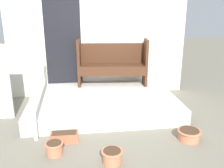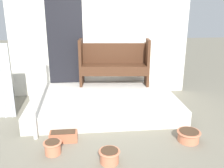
# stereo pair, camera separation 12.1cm
# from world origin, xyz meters

# --- Properties ---
(ground_plane) EXTENTS (24.00, 24.00, 0.00)m
(ground_plane) POSITION_xyz_m (0.00, 0.00, 0.00)
(ground_plane) COLOR #706B5B
(porch_slab) EXTENTS (2.89, 1.97, 0.29)m
(porch_slab) POSITION_xyz_m (0.08, 0.98, 0.15)
(porch_slab) COLOR beige
(porch_slab) RESTS_ON ground_plane
(house_wall) EXTENTS (4.09, 0.08, 2.60)m
(house_wall) POSITION_xyz_m (0.04, 1.99, 1.30)
(house_wall) COLOR white
(house_wall) RESTS_ON ground_plane
(support_post) EXTENTS (0.07, 0.07, 2.24)m
(support_post) POSITION_xyz_m (-1.10, -0.09, 1.12)
(support_post) COLOR white
(support_post) RESTS_ON ground_plane
(bench) EXTENTS (1.58, 0.55, 1.04)m
(bench) POSITION_xyz_m (0.37, 1.72, 0.83)
(bench) COLOR #422616
(bench) RESTS_ON porch_slab
(flower_pot_left) EXTENTS (0.27, 0.27, 0.20)m
(flower_pot_left) POSITION_xyz_m (-0.77, -0.55, 0.11)
(flower_pot_left) COLOR #C67251
(flower_pot_left) RESTS_ON ground_plane
(flower_pot_middle) EXTENTS (0.30, 0.30, 0.19)m
(flower_pot_middle) POSITION_xyz_m (0.02, -0.84, 0.10)
(flower_pot_middle) COLOR #C67251
(flower_pot_middle) RESTS_ON ground_plane
(flower_pot_right) EXTENTS (0.37, 0.37, 0.18)m
(flower_pot_right) POSITION_xyz_m (1.31, -0.41, 0.10)
(flower_pot_right) COLOR #C67251
(flower_pot_right) RESTS_ON ground_plane
(planter_box_rect) EXTENTS (0.43, 0.19, 0.16)m
(planter_box_rect) POSITION_xyz_m (-0.64, -0.21, 0.08)
(planter_box_rect) COLOR #B26042
(planter_box_rect) RESTS_ON ground_plane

